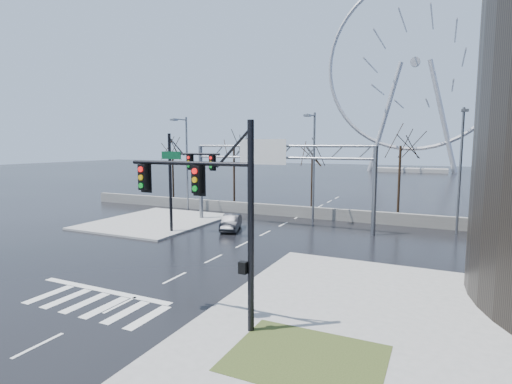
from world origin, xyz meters
The scene contains 18 objects.
ground centered at (0.00, 0.00, 0.00)m, with size 260.00×260.00×0.00m, color black.
sidewalk_right_ext centered at (10.00, 2.00, 0.07)m, with size 12.00×10.00×0.15m, color gray.
sidewalk_far centered at (-11.00, 12.00, 0.07)m, with size 10.00×12.00×0.15m, color gray.
grass_strip centered at (9.00, -5.00, 0.15)m, with size 5.00×4.00×0.02m, color #2F3A18.
barrier_wall centered at (0.00, 20.00, 0.55)m, with size 52.00×0.50×1.10m, color slate.
signal_mast_near centered at (5.14, -4.04, 4.87)m, with size 5.52×0.41×8.00m.
signal_mast_far centered at (-5.87, 8.96, 4.83)m, with size 4.72×0.41×8.00m.
sign_gantry centered at (-0.38, 14.96, 5.18)m, with size 16.36×0.40×7.60m.
streetlight_left centered at (-12.00, 18.16, 5.89)m, with size 0.50×2.55×10.00m.
streetlight_mid centered at (2.00, 18.16, 5.89)m, with size 0.50×2.55×10.00m.
streetlight_right centered at (14.00, 18.16, 5.89)m, with size 0.50×2.55×10.00m.
tree_far_left centered at (-18.00, 24.00, 5.57)m, with size 3.50×3.50×7.00m.
tree_left centered at (-9.00, 23.50, 5.98)m, with size 3.75×3.75×7.50m.
tree_center centered at (0.00, 24.50, 5.17)m, with size 3.25×3.25×6.50m.
tree_right centered at (9.00, 23.50, 6.22)m, with size 3.90×3.90×7.80m.
tree_far_right centered at (17.00, 24.00, 5.41)m, with size 3.40×3.40×6.80m.
ferris_wheel centered at (5.00, 95.00, 26.13)m, with size 45.00×6.00×50.91m.
car centered at (-3.11, 11.96, 0.64)m, with size 1.35×3.88×1.28m, color black.
Camera 1 is at (12.77, -16.89, 7.12)m, focal length 28.00 mm.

